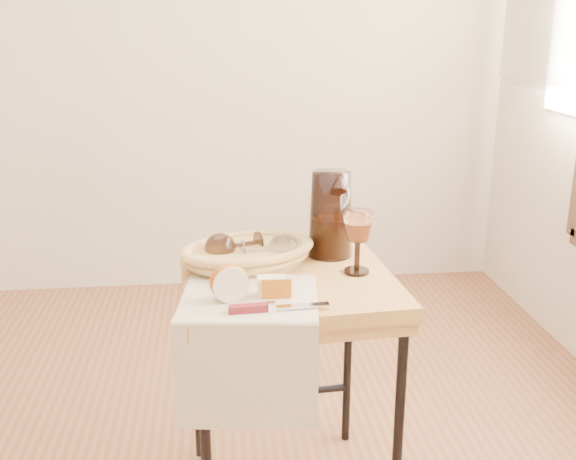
{
  "coord_description": "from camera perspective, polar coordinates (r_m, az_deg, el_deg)",
  "views": [
    {
      "loc": [
        0.45,
        -1.33,
        1.25
      ],
      "look_at": [
        0.61,
        0.18,
        0.77
      ],
      "focal_mm": 42.13,
      "sensor_mm": 36.0,
      "label": 1
    }
  ],
  "objects": [
    {
      "name": "table_knife",
      "position": [
        1.44,
        -1.1,
        -6.46
      ],
      "size": [
        0.21,
        0.04,
        0.02
      ],
      "primitive_type": null,
      "rotation": [
        0.0,
        0.0,
        0.06
      ],
      "color": "silver",
      "rests_on": "tea_towel"
    },
    {
      "name": "pitcher",
      "position": [
        1.76,
        3.61,
        1.36
      ],
      "size": [
        0.21,
        0.27,
        0.26
      ],
      "primitive_type": null,
      "rotation": [
        0.0,
        0.0,
        -0.23
      ],
      "color": "black",
      "rests_on": "side_table"
    },
    {
      "name": "bread_basket",
      "position": [
        1.71,
        -3.39,
        -2.17
      ],
      "size": [
        0.36,
        0.31,
        0.06
      ],
      "primitive_type": null,
      "rotation": [
        0.0,
        0.0,
        0.35
      ],
      "color": "tan",
      "rests_on": "side_table"
    },
    {
      "name": "goblet_lying_a",
      "position": [
        1.71,
        -4.35,
        -1.31
      ],
      "size": [
        0.15,
        0.12,
        0.08
      ],
      "primitive_type": null,
      "rotation": [
        0.0,
        0.0,
        3.51
      ],
      "color": "#503526",
      "rests_on": "bread_basket"
    },
    {
      "name": "goblet_lying_b",
      "position": [
        1.68,
        -1.83,
        -1.61
      ],
      "size": [
        0.13,
        0.09,
        0.08
      ],
      "primitive_type": null,
      "rotation": [
        0.0,
        0.0,
        0.14
      ],
      "color": "white",
      "rests_on": "bread_basket"
    },
    {
      "name": "apple_wedge",
      "position": [
        1.51,
        -1.37,
        -4.76
      ],
      "size": [
        0.07,
        0.04,
        0.04
      ],
      "primitive_type": "cube",
      "rotation": [
        0.0,
        0.0,
        -0.04
      ],
      "color": "#FFEBCC",
      "rests_on": "tea_towel"
    },
    {
      "name": "tea_towel",
      "position": [
        1.52,
        -3.28,
        -5.74
      ],
      "size": [
        0.33,
        0.31,
        0.01
      ],
      "primitive_type": "cube",
      "rotation": [
        0.0,
        0.0,
        -0.12
      ],
      "color": "white",
      "rests_on": "side_table"
    },
    {
      "name": "side_table",
      "position": [
        1.8,
        -0.07,
        -13.4
      ],
      "size": [
        0.54,
        0.54,
        0.65
      ],
      "primitive_type": null,
      "rotation": [
        0.0,
        0.0,
        0.07
      ],
      "color": "brown",
      "rests_on": "floor"
    },
    {
      "name": "apple_half",
      "position": [
        1.49,
        -5.01,
        -4.38
      ],
      "size": [
        0.1,
        0.06,
        0.08
      ],
      "primitive_type": "ellipsoid",
      "rotation": [
        0.0,
        0.0,
        0.21
      ],
      "color": "red",
      "rests_on": "tea_towel"
    },
    {
      "name": "wine_goblet",
      "position": [
        1.65,
        5.89,
        -1.01
      ],
      "size": [
        0.08,
        0.08,
        0.16
      ],
      "primitive_type": null,
      "rotation": [
        0.0,
        0.0,
        -0.1
      ],
      "color": "white",
      "rests_on": "side_table"
    }
  ]
}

